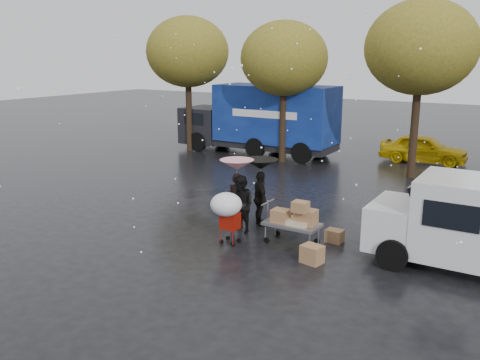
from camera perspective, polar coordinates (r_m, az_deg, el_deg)
The scene contains 13 objects.
ground at distance 14.31m, azimuth -0.97°, elevation -6.48°, with size 90.00×90.00×0.00m, color black.
person_pink at distance 14.88m, azimuth -0.34°, elevation -2.35°, with size 0.60×0.39×1.63m, color black.
person_middle at distance 14.50m, azimuth 0.16°, elevation -2.74°, with size 0.81×0.63×1.66m, color black.
person_black at distance 15.09m, azimuth 2.30°, elevation -2.09°, with size 0.97×0.40×1.65m, color black.
umbrella_pink at distance 14.61m, azimuth -0.35°, elevation 1.70°, with size 1.00×1.00×2.05m.
umbrella_black at distance 14.84m, azimuth 2.34°, elevation 1.77°, with size 1.03×1.03×2.02m.
vendor_cart at distance 13.68m, azimuth 6.18°, elevation -4.32°, with size 1.52×0.80×1.27m.
shopping_cart at distance 13.43m, azimuth -1.48°, elevation -3.07°, with size 0.84×0.84×1.46m.
blue_truck at distance 26.02m, azimuth 2.39°, elevation 6.81°, with size 8.30×2.60×3.50m.
box_ground_near at distance 12.71m, azimuth 8.09°, elevation -8.24°, with size 0.50×0.40×0.45m, color #9A6C43.
box_ground_far at distance 14.16m, azimuth 10.56°, elevation -6.19°, with size 0.45×0.35×0.35m, color #9A6C43.
yellow_taxi at distance 25.41m, azimuth 19.91°, elevation 3.33°, with size 1.59×3.94×1.34m, color gold.
tree_row at distance 22.64m, azimuth 12.07°, elevation 13.74°, with size 21.60×4.40×7.12m.
Camera 1 is at (7.22, -11.29, 5.00)m, focal length 38.00 mm.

